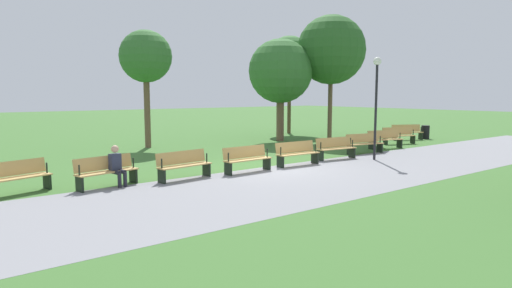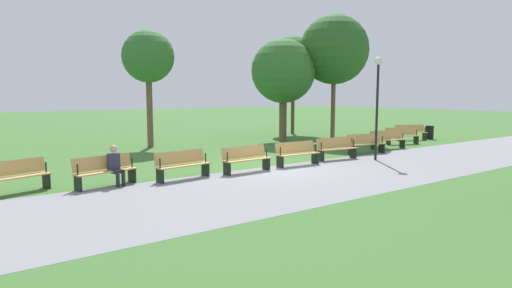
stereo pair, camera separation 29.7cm
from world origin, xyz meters
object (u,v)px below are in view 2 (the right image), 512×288
object	(u,v)px
bench_7	(182,164)
tree_3	(334,50)
bench_6	(246,158)
bench_0	(411,132)
tree_1	(293,60)
bench_1	(402,135)
bench_3	(366,143)
tree_2	(148,57)
person_seated	(115,164)
bench_4	(336,148)
bench_2	(387,139)
trash_bin	(429,132)
bench_9	(14,176)
bench_5	(297,153)
bench_8	(105,170)
lamp_post	(378,89)
tree_0	(283,72)

from	to	relation	value
bench_7	tree_3	size ratio (longest dim) A/B	0.26
bench_6	tree_3	xyz separation A→B (m)	(-10.04, -5.52, 4.71)
bench_0	tree_1	distance (m)	9.02
bench_0	bench_1	world-z (taller)	same
bench_3	tree_2	distance (m)	11.31
bench_3	person_seated	size ratio (longest dim) A/B	1.57
bench_4	bench_6	size ratio (longest dim) A/B	1.01
bench_2	trash_bin	xyz separation A→B (m)	(-5.82, -1.35, -0.07)
bench_7	tree_3	bearing A→B (deg)	-163.58
tree_3	bench_4	bearing A→B (deg)	44.90
bench_2	bench_9	world-z (taller)	same
bench_4	bench_5	size ratio (longest dim) A/B	1.01
bench_1	bench_4	bearing A→B (deg)	34.49
tree_2	tree_3	bearing A→B (deg)	162.84
bench_0	bench_9	bearing A→B (deg)	29.92
bench_5	bench_8	distance (m)	7.02
bench_0	tree_2	size ratio (longest dim) A/B	0.32
bench_0	bench_8	bearing A→B (deg)	32.21
bench_4	tree_3	bearing A→B (deg)	-128.19
person_seated	tree_2	distance (m)	10.03
bench_2	bench_4	world-z (taller)	same
lamp_post	bench_7	bearing A→B (deg)	-7.59
bench_2	lamp_post	world-z (taller)	lamp_post
bench_8	tree_0	world-z (taller)	tree_0
tree_2	bench_9	bearing A→B (deg)	46.72
bench_0	bench_9	size ratio (longest dim) A/B	0.98
bench_4	lamp_post	size ratio (longest dim) A/B	0.45
bench_0	bench_5	world-z (taller)	same
bench_1	bench_4	xyz separation A→B (m)	(6.81, 1.67, 0.00)
bench_2	tree_2	distance (m)	12.48
tree_3	bench_8	bearing A→B (deg)	18.67
bench_3	bench_0	bearing A→B (deg)	-150.14
bench_6	bench_2	bearing A→B (deg)	-175.43
tree_2	lamp_post	xyz separation A→B (m)	(-5.72, 9.49, -1.60)
bench_4	bench_9	distance (m)	11.64
bench_3	trash_bin	size ratio (longest dim) A/B	2.34
bench_0	bench_9	world-z (taller)	same
bench_2	lamp_post	size ratio (longest dim) A/B	0.45
bench_7	bench_9	world-z (taller)	same
bench_7	tree_1	bearing A→B (deg)	-150.13
bench_3	lamp_post	distance (m)	3.04
bench_8	tree_0	xyz separation A→B (m)	(-12.05, -6.33, 3.46)
bench_5	lamp_post	world-z (taller)	lamp_post
bench_4	bench_1	bearing A→B (deg)	-159.33
bench_1	trash_bin	size ratio (longest dim) A/B	2.33
bench_1	bench_5	world-z (taller)	same
tree_3	bench_3	bearing A→B (deg)	58.50
bench_6	tree_3	bearing A→B (deg)	-153.48
bench_3	bench_9	size ratio (longest dim) A/B	1.00
bench_9	trash_bin	bearing A→B (deg)	167.38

